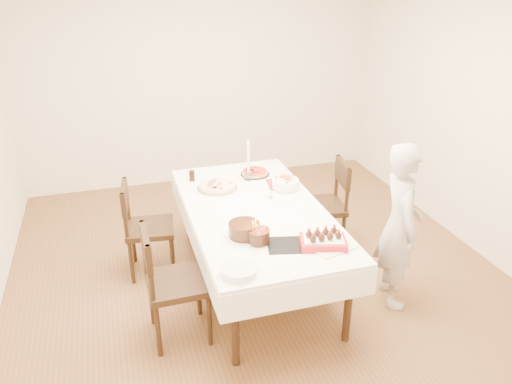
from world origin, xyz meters
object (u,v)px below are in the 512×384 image
object	(u,v)px
person	(399,226)
taper_candle	(248,160)
chair_left_savory	(150,228)
pizza_pepperoni	(255,172)
birthday_cake	(258,232)
chair_right_savory	(321,206)
layer_cake	(244,230)
cola_glass	(192,176)
strawberry_box	(323,241)
chair_left_dessert	(178,283)
pasta_bowl	(285,184)
dining_table	(256,247)
pizza_white	(217,187)

from	to	relation	value
person	taper_candle	size ratio (longest dim) A/B	3.50
chair_left_savory	pizza_pepperoni	xyz separation A→B (m)	(1.09, 0.26, 0.32)
taper_candle	birthday_cake	size ratio (longest dim) A/B	2.38
chair_right_savory	person	distance (m)	1.03
chair_right_savory	layer_cake	world-z (taller)	chair_right_savory
chair_left_savory	layer_cake	distance (m)	1.16
cola_glass	strawberry_box	size ratio (longest dim) A/B	0.30
chair_left_dessert	strawberry_box	world-z (taller)	chair_left_dessert
pasta_bowl	layer_cake	bearing A→B (deg)	-128.88
chair_left_dessert	layer_cake	size ratio (longest dim) A/B	3.15
layer_cake	chair_left_dessert	bearing A→B (deg)	-172.89
pizza_pepperoni	birthday_cake	world-z (taller)	birthday_cake
pizza_pepperoni	cola_glass	distance (m)	0.63
layer_cake	chair_right_savory	bearing A→B (deg)	39.01
dining_table	taper_candle	size ratio (longest dim) A/B	5.23
pasta_bowl	layer_cake	size ratio (longest dim) A/B	0.82
chair_left_dessert	cola_glass	xyz separation A→B (m)	(0.35, 1.26, 0.32)
chair_right_savory	pizza_pepperoni	bearing A→B (deg)	159.36
person	birthday_cake	size ratio (longest dim) A/B	8.33
cola_glass	birthday_cake	distance (m)	1.33
pasta_bowl	birthday_cake	xyz separation A→B (m)	(-0.53, -0.87, 0.05)
chair_left_dessert	strawberry_box	size ratio (longest dim) A/B	2.85
chair_left_savory	birthday_cake	size ratio (longest dim) A/B	5.30
birthday_cake	cola_glass	bearing A→B (deg)	101.74
pizza_pepperoni	strawberry_box	world-z (taller)	strawberry_box
person	pasta_bowl	bearing A→B (deg)	50.78
dining_table	chair_right_savory	size ratio (longest dim) A/B	2.26
layer_cake	birthday_cake	world-z (taller)	birthday_cake
dining_table	chair_right_savory	xyz separation A→B (m)	(0.79, 0.40, 0.10)
chair_right_savory	pasta_bowl	world-z (taller)	chair_right_savory
chair_left_dessert	strawberry_box	xyz separation A→B (m)	(1.07, -0.23, 0.31)
person	chair_left_savory	bearing A→B (deg)	75.99
chair_right_savory	person	xyz separation A→B (m)	(0.26, -0.96, 0.24)
chair_left_dessert	person	bearing A→B (deg)	176.68
cola_glass	strawberry_box	distance (m)	1.65
chair_right_savory	birthday_cake	bearing A→B (deg)	-125.75
dining_table	birthday_cake	bearing A→B (deg)	-105.00
cola_glass	strawberry_box	xyz separation A→B (m)	(0.72, -1.49, -0.01)
chair_left_dessert	strawberry_box	distance (m)	1.14
cola_glass	birthday_cake	xyz separation A→B (m)	(0.27, -1.30, 0.04)
pizza_white	strawberry_box	size ratio (longest dim) A/B	1.12
chair_left_dessert	taper_candle	size ratio (longest dim) A/B	2.35
dining_table	chair_left_dessert	size ratio (longest dim) A/B	2.23
dining_table	taper_candle	xyz separation A→B (m)	(0.12, 0.63, 0.58)
chair_left_savory	cola_glass	size ratio (longest dim) A/B	8.99
strawberry_box	pizza_white	bearing A→B (deg)	113.35
cola_glass	layer_cake	size ratio (longest dim) A/B	0.33
pizza_white	taper_candle	bearing A→B (deg)	20.92
pizza_white	cola_glass	xyz separation A→B (m)	(-0.19, 0.26, 0.03)
chair_left_savory	pizza_pepperoni	world-z (taller)	chair_left_savory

